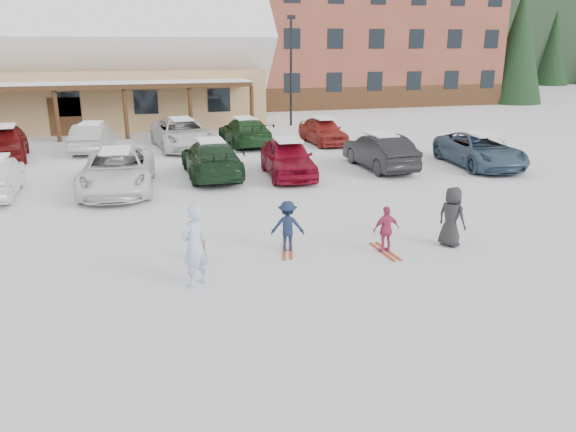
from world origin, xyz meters
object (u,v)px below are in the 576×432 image
object	(u,v)px
day_lodge	(34,63)
parked_car_9	(92,137)
parked_car_3	(211,159)
parked_car_5	(380,152)
adult_skier	(195,246)
child_navy	(288,226)
parked_car_4	(288,158)
parked_car_11	(245,132)
parked_car_6	(480,150)
parked_car_8	(5,143)
alpine_hotel	(328,2)
bystander_dark	(452,217)
lamp_post	(291,65)
parked_car_12	(323,131)
toddler_red	(200,247)
child_magenta	(386,229)
parked_car_2	(117,171)
parked_car_10	(182,134)

from	to	relation	value
day_lodge	parked_car_9	world-z (taller)	day_lodge
parked_car_3	parked_car_5	xyz separation A→B (m)	(7.18, -0.43, 0.00)
adult_skier	child_navy	size ratio (longest dim) A/B	1.41
parked_car_4	parked_car_11	xyz separation A→B (m)	(-0.22, 7.64, -0.05)
parked_car_6	parked_car_8	size ratio (longest dim) A/B	1.12
alpine_hotel	bystander_dark	world-z (taller)	alpine_hotel
parked_car_5	adult_skier	bearing A→B (deg)	46.42
lamp_post	alpine_hotel	bearing A→B (deg)	62.68
adult_skier	parked_car_8	xyz separation A→B (m)	(-6.83, 16.69, -0.17)
parked_car_9	parked_car_12	bearing A→B (deg)	-177.28
child_navy	adult_skier	bearing A→B (deg)	47.13
toddler_red	child_navy	xyz separation A→B (m)	(2.30, 0.15, 0.30)
bystander_dark	parked_car_5	bearing A→B (deg)	-38.83
child_magenta	bystander_dark	xyz separation A→B (m)	(1.88, -0.00, 0.19)
adult_skier	toddler_red	bearing A→B (deg)	-136.78
child_navy	toddler_red	bearing A→B (deg)	19.29
child_magenta	parked_car_2	distance (m)	10.80
parked_car_10	parked_car_11	bearing A→B (deg)	-3.34
lamp_post	parked_car_6	xyz separation A→B (m)	(4.47, -14.46, -3.12)
parked_car_4	parked_car_5	world-z (taller)	parked_car_4
lamp_post	parked_car_4	world-z (taller)	lamp_post
parked_car_5	parked_car_11	distance (m)	8.52
lamp_post	child_magenta	bearing A→B (deg)	-99.88
parked_car_5	parked_car_8	distance (m)	17.18
parked_car_8	parked_car_11	world-z (taller)	parked_car_8
alpine_hotel	parked_car_2	distance (m)	35.30
day_lodge	parked_car_6	bearing A→B (deg)	-43.11
toddler_red	parked_car_8	size ratio (longest dim) A/B	0.16
adult_skier	parked_car_9	xyz separation A→B (m)	(-3.05, 17.68, -0.24)
day_lodge	parked_car_9	distance (m)	11.77
child_navy	child_magenta	distance (m)	2.54
lamp_post	parked_car_11	world-z (taller)	lamp_post
child_navy	parked_car_6	world-z (taller)	parked_car_6
adult_skier	parked_car_2	xyz separation A→B (m)	(-1.75, 9.23, -0.19)
parked_car_8	parked_car_10	distance (m)	8.19
alpine_hotel	parked_car_11	distance (m)	25.36
lamp_post	parked_car_9	distance (m)	13.90
alpine_hotel	parked_car_2	world-z (taller)	alpine_hotel
alpine_hotel	parked_car_5	bearing A→B (deg)	-104.77
parked_car_9	parked_car_10	bearing A→B (deg)	-177.83
parked_car_11	parked_car_2	bearing A→B (deg)	47.73
day_lodge	bystander_dark	xyz separation A→B (m)	(13.63, -27.58, -3.14)
lamp_post	adult_skier	bearing A→B (deg)	-110.64
parked_car_3	parked_car_8	world-z (taller)	parked_car_8
lamp_post	parked_car_5	distance (m)	14.07
child_magenta	parked_car_11	distance (m)	16.66
bystander_dark	parked_car_4	bearing A→B (deg)	-13.12
parked_car_2	parked_car_8	world-z (taller)	parked_car_8
child_magenta	parked_car_3	xyz separation A→B (m)	(-3.10, 9.80, 0.12)
parked_car_4	day_lodge	bearing A→B (deg)	126.16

